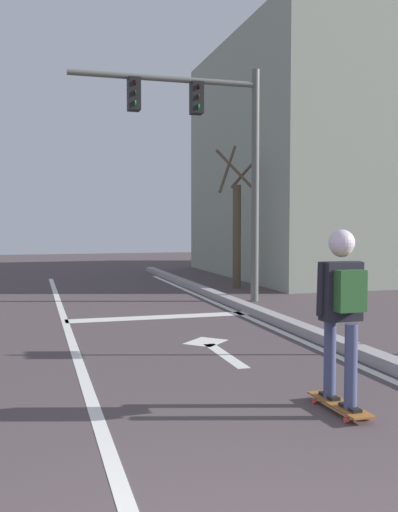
{
  "coord_description": "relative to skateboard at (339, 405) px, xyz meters",
  "views": [
    {
      "loc": [
        -0.91,
        -1.8,
        1.69
      ],
      "look_at": [
        1.15,
        5.33,
        1.26
      ],
      "focal_mm": 40.58,
      "sensor_mm": 36.0,
      "label": 1
    }
  ],
  "objects": [
    {
      "name": "skateboard",
      "position": [
        0.0,
        0.0,
        0.0
      ],
      "size": [
        0.24,
        0.81,
        0.08
      ],
      "color": "#975724",
      "rests_on": "ground"
    },
    {
      "name": "skater",
      "position": [
        0.0,
        -0.02,
        0.98
      ],
      "size": [
        0.44,
        0.59,
        1.55
      ],
      "color": "#414870",
      "rests_on": "skateboard"
    },
    {
      "name": "lane_arrow_stem",
      "position": [
        -0.28,
        2.37,
        -0.06
      ],
      "size": [
        0.16,
        1.4,
        0.01
      ],
      "primitive_type": "cube",
      "color": "silver",
      "rests_on": "ground"
    },
    {
      "name": "lane_line_curbside",
      "position": [
        1.06,
        3.28,
        -0.06
      ],
      "size": [
        0.12,
        20.0,
        0.01
      ],
      "primitive_type": "cube",
      "color": "silver",
      "rests_on": "ground"
    },
    {
      "name": "lane_line_center",
      "position": [
        -2.1,
        3.28,
        -0.06
      ],
      "size": [
        0.12,
        20.0,
        0.01
      ],
      "primitive_type": "cube",
      "color": "silver",
      "rests_on": "ground"
    },
    {
      "name": "lane_arrow_head",
      "position": [
        -0.28,
        3.22,
        -0.06
      ],
      "size": [
        0.71,
        0.71,
        0.01
      ],
      "primitive_type": "cube",
      "rotation": [
        0.0,
        0.0,
        0.79
      ],
      "color": "silver",
      "rests_on": "ground"
    },
    {
      "name": "curb_strip",
      "position": [
        1.31,
        3.28,
        0.01
      ],
      "size": [
        0.24,
        24.0,
        0.14
      ],
      "primitive_type": "cube",
      "color": "#9A9294",
      "rests_on": "ground"
    },
    {
      "name": "stop_bar",
      "position": [
        -0.44,
        5.5,
        -0.06
      ],
      "size": [
        3.31,
        0.4,
        0.01
      ],
      "primitive_type": "cube",
      "color": "silver",
      "rests_on": "ground"
    },
    {
      "name": "traffic_signal_mast",
      "position": [
        0.93,
        7.0,
        3.41
      ],
      "size": [
        3.96,
        0.34,
        4.9
      ],
      "color": "#5D5F59",
      "rests_on": "ground"
    },
    {
      "name": "roadside_tree",
      "position": [
        2.42,
        9.44,
        1.51
      ],
      "size": [
        1.1,
        1.08,
        3.69
      ],
      "color": "brown",
      "rests_on": "ground"
    }
  ]
}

